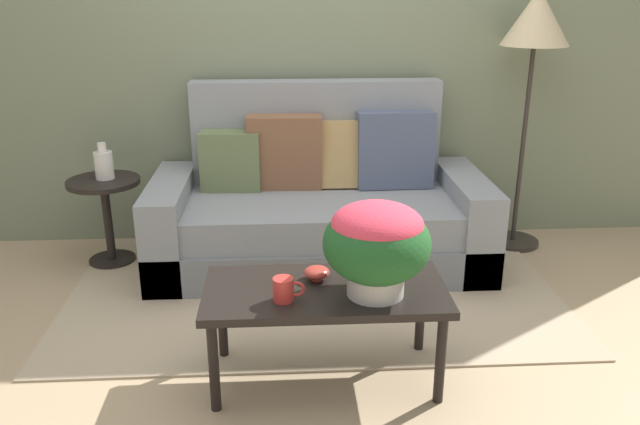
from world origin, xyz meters
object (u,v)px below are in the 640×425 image
object	(u,v)px
couch	(319,209)
table_vase	(104,164)
snack_bowl	(317,273)
potted_plant	(377,241)
side_table	(106,206)
coffee_table	(325,298)
floor_lamp	(535,34)
coffee_mug	(284,289)

from	to	relation	value
couch	table_vase	size ratio (longest dim) A/B	9.08
couch	snack_bowl	size ratio (longest dim) A/B	17.96
couch	potted_plant	size ratio (longest dim) A/B	4.59
side_table	table_vase	bearing A→B (deg)	61.21
coffee_table	table_vase	xyz separation A→B (m)	(-1.25, 1.36, 0.24)
floor_lamp	table_vase	world-z (taller)	floor_lamp
potted_plant	table_vase	size ratio (longest dim) A/B	1.98
coffee_mug	couch	bearing A→B (deg)	80.95
coffee_mug	table_vase	distance (m)	1.83
potted_plant	floor_lamp	bearing A→B (deg)	53.03
floor_lamp	coffee_mug	xyz separation A→B (m)	(-1.55, -1.59, -0.88)
potted_plant	coffee_mug	xyz separation A→B (m)	(-0.38, -0.03, -0.19)
snack_bowl	table_vase	xyz separation A→B (m)	(-1.22, 1.28, 0.16)
side_table	table_vase	distance (m)	0.26
table_vase	coffee_mug	bearing A→B (deg)	-53.64
side_table	floor_lamp	size ratio (longest dim) A/B	0.33
coffee_mug	table_vase	bearing A→B (deg)	126.36
floor_lamp	potted_plant	size ratio (longest dim) A/B	3.71
snack_bowl	table_vase	world-z (taller)	table_vase
coffee_table	table_vase	distance (m)	1.87
coffee_mug	snack_bowl	size ratio (longest dim) A/B	1.16
snack_bowl	coffee_table	bearing A→B (deg)	-69.09
couch	side_table	world-z (taller)	couch
couch	table_vase	world-z (taller)	couch
coffee_mug	potted_plant	bearing A→B (deg)	5.14
side_table	potted_plant	xyz separation A→B (m)	(1.47, -1.41, 0.31)
coffee_table	snack_bowl	bearing A→B (deg)	110.91
coffee_table	table_vase	world-z (taller)	table_vase
couch	coffee_table	size ratio (longest dim) A/B	1.96
couch	coffee_mug	bearing A→B (deg)	-99.05
couch	potted_plant	distance (m)	1.44
couch	floor_lamp	size ratio (longest dim) A/B	1.24
side_table	snack_bowl	bearing A→B (deg)	-45.66
coffee_table	side_table	distance (m)	1.84
side_table	table_vase	world-z (taller)	table_vase
couch	coffee_mug	size ratio (longest dim) A/B	15.50
potted_plant	coffee_mug	bearing A→B (deg)	-174.86
coffee_mug	table_vase	world-z (taller)	table_vase
coffee_table	side_table	size ratio (longest dim) A/B	1.90
coffee_mug	coffee_table	bearing A→B (deg)	30.70
potted_plant	couch	bearing A→B (deg)	96.26
couch	coffee_table	distance (m)	1.32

